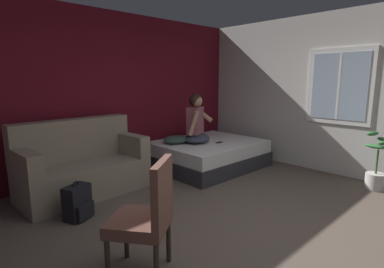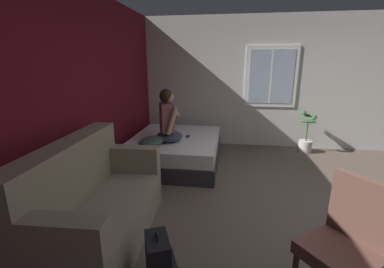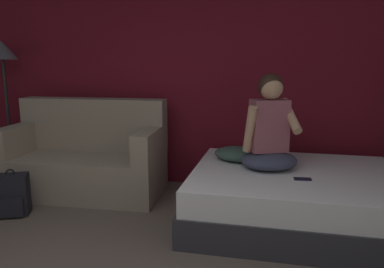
{
  "view_description": "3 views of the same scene",
  "coord_description": "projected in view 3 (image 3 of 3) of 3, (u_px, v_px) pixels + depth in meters",
  "views": [
    {
      "loc": [
        -2.45,
        -1.54,
        1.6
      ],
      "look_at": [
        0.64,
        1.72,
        0.78
      ],
      "focal_mm": 28.0,
      "sensor_mm": 36.0,
      "label": 1
    },
    {
      "loc": [
        -2.86,
        1.21,
        1.75
      ],
      "look_at": [
        0.67,
        1.74,
        0.77
      ],
      "focal_mm": 24.0,
      "sensor_mm": 36.0,
      "label": 2
    },
    {
      "loc": [
        1.27,
        -1.21,
        1.47
      ],
      "look_at": [
        0.59,
        1.84,
        0.85
      ],
      "focal_mm": 35.0,
      "sensor_mm": 36.0,
      "label": 3
    }
  ],
  "objects": [
    {
      "name": "bed",
      "position": [
        294.0,
        197.0,
        3.43
      ],
      "size": [
        1.89,
        1.55,
        0.48
      ],
      "color": "#2D2D33",
      "rests_on": "ground"
    },
    {
      "name": "throw_pillow",
      "position": [
        238.0,
        154.0,
        3.74
      ],
      "size": [
        0.54,
        0.45,
        0.14
      ],
      "primitive_type": "ellipsoid",
      "rotation": [
        0.0,
        0.0,
        -0.2
      ],
      "color": "#385147",
      "rests_on": "bed"
    },
    {
      "name": "person_seated",
      "position": [
        269.0,
        131.0,
        3.43
      ],
      "size": [
        0.65,
        0.61,
        0.88
      ],
      "color": "#383D51",
      "rests_on": "bed"
    },
    {
      "name": "backpack",
      "position": [
        12.0,
        196.0,
        3.59
      ],
      "size": [
        0.35,
        0.32,
        0.46
      ],
      "color": "black",
      "rests_on": "ground"
    },
    {
      "name": "wall_back_accent",
      "position": [
        167.0,
        71.0,
        4.44
      ],
      "size": [
        10.45,
        0.16,
        2.7
      ],
      "primitive_type": "cube",
      "color": "maroon",
      "rests_on": "ground"
    },
    {
      "name": "couch",
      "position": [
        87.0,
        158.0,
        4.2
      ],
      "size": [
        1.74,
        0.91,
        1.04
      ],
      "color": "gray",
      "rests_on": "ground"
    },
    {
      "name": "floor_lamp",
      "position": [
        3.0,
        64.0,
        4.47
      ],
      "size": [
        0.36,
        0.36,
        1.7
      ],
      "color": "black",
      "rests_on": "ground"
    },
    {
      "name": "cell_phone",
      "position": [
        303.0,
        179.0,
        3.16
      ],
      "size": [
        0.15,
        0.08,
        0.01
      ],
      "primitive_type": "cube",
      "rotation": [
        0.0,
        0.0,
        1.66
      ],
      "color": "black",
      "rests_on": "bed"
    }
  ]
}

